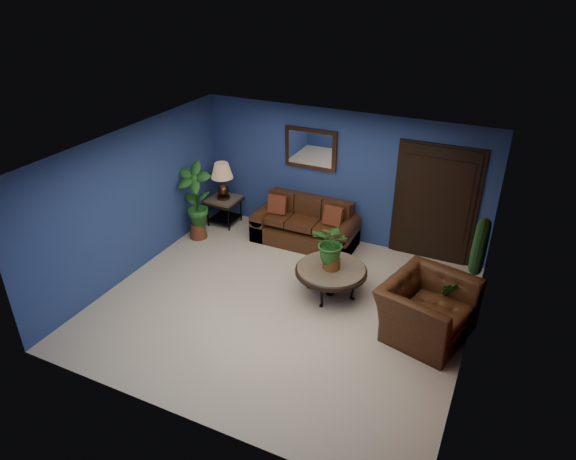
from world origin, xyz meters
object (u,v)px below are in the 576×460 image
at_px(armchair, 427,309).
at_px(table_lamp, 222,177).
at_px(sofa, 306,228).
at_px(side_chair, 339,223).
at_px(coffee_table, 331,271).
at_px(end_table, 224,204).

bearing_deg(armchair, table_lamp, 83.21).
height_order(sofa, side_chair, side_chair).
distance_m(side_chair, armchair, 2.71).
bearing_deg(armchair, coffee_table, 92.99).
bearing_deg(armchair, side_chair, 62.61).
bearing_deg(end_table, armchair, -21.51).
bearing_deg(sofa, end_table, -179.26).
relative_size(end_table, armchair, 0.48).
bearing_deg(table_lamp, side_chair, 1.52).
bearing_deg(armchair, sofa, 70.80).
bearing_deg(sofa, side_chair, 3.77).
height_order(sofa, armchair, sofa).
distance_m(coffee_table, end_table, 3.20).
distance_m(sofa, table_lamp, 1.95).
height_order(end_table, armchair, armchair).
xyz_separation_m(end_table, side_chair, (2.44, 0.06, 0.08)).
height_order(side_chair, armchair, side_chair).
bearing_deg(end_table, table_lamp, -45.00).
bearing_deg(side_chair, coffee_table, -85.25).
height_order(coffee_table, table_lamp, table_lamp).
bearing_deg(end_table, coffee_table, -26.43).
xyz_separation_m(sofa, armchair, (2.64, -1.78, 0.13)).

